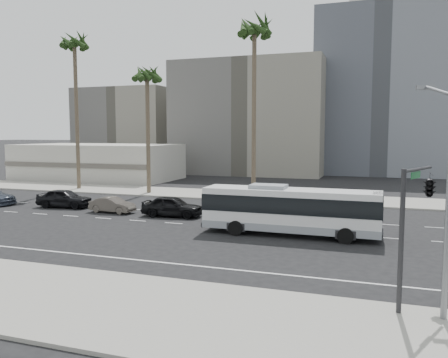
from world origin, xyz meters
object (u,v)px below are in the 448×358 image
at_px(traffic_signal, 427,188).
at_px(palm_mid, 147,78).
at_px(palm_far, 74,46).
at_px(car_c, 64,198).
at_px(city_bus, 290,209).
at_px(streetlight_corner, 446,185).
at_px(palm_near, 254,33).
at_px(car_a, 172,206).
at_px(car_b, 112,205).

relative_size(traffic_signal, palm_mid, 0.39).
bearing_deg(palm_far, car_c, -58.87).
height_order(city_bus, streetlight_corner, streetlight_corner).
xyz_separation_m(car_c, palm_near, (14.80, 9.54, 15.19)).
height_order(city_bus, palm_near, palm_near).
xyz_separation_m(city_bus, car_a, (-10.08, 3.60, -0.88)).
distance_m(car_a, palm_mid, 18.40).
height_order(car_b, traffic_signal, traffic_signal).
height_order(city_bus, traffic_signal, traffic_signal).
distance_m(city_bus, car_a, 10.74).
height_order(car_b, streetlight_corner, streetlight_corner).
xyz_separation_m(car_a, car_b, (-5.50, 0.05, -0.18)).
height_order(city_bus, car_a, city_bus).
distance_m(car_c, palm_far, 20.50).
bearing_deg(car_c, car_b, -104.68).
bearing_deg(palm_mid, palm_near, -5.18).
height_order(city_bus, palm_far, palm_far).
bearing_deg(traffic_signal, car_b, 172.48).
height_order(car_a, traffic_signal, traffic_signal).
xyz_separation_m(city_bus, palm_near, (-6.28, 14.10, 14.32)).
distance_m(car_b, palm_mid, 16.75).
bearing_deg(streetlight_corner, car_c, 142.04).
relative_size(streetlight_corner, palm_near, 0.48).
xyz_separation_m(car_a, car_c, (-11.00, 0.96, 0.01)).
relative_size(car_c, palm_mid, 0.35).
bearing_deg(traffic_signal, car_c, 176.06).
bearing_deg(palm_mid, car_c, -104.32).
distance_m(car_a, car_b, 5.50).
distance_m(traffic_signal, palm_far, 44.94).
bearing_deg(car_a, palm_near, -23.40).
height_order(palm_near, palm_far, palm_far).
relative_size(city_bus, streetlight_corner, 1.33).
height_order(city_bus, car_b, city_bus).
bearing_deg(palm_mid, palm_far, 175.66).
bearing_deg(city_bus, streetlight_corner, -56.12).
distance_m(streetlight_corner, palm_near, 31.13).
bearing_deg(palm_near, traffic_signal, -60.37).
relative_size(car_a, traffic_signal, 0.90).
xyz_separation_m(car_c, streetlight_corner, (28.63, -15.99, 3.95)).
relative_size(car_b, palm_far, 0.22).
bearing_deg(traffic_signal, palm_near, 142.15).
bearing_deg(palm_mid, traffic_signal, -44.06).
distance_m(city_bus, palm_near, 21.05).
bearing_deg(palm_far, car_a, -34.60).
height_order(streetlight_corner, palm_near, palm_near).
bearing_deg(car_b, car_c, 84.06).
height_order(car_a, palm_mid, palm_mid).
relative_size(car_b, traffic_signal, 0.73).
height_order(streetlight_corner, palm_far, palm_far).
bearing_deg(city_bus, traffic_signal, -52.63).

